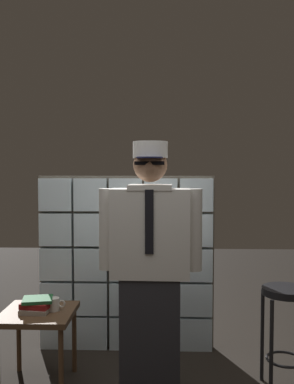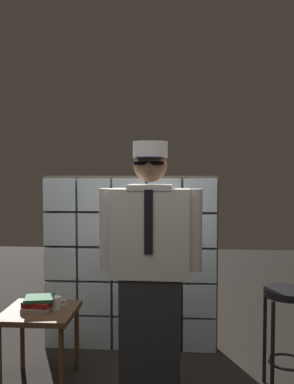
% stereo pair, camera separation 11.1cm
% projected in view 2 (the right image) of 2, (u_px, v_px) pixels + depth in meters
% --- Properties ---
extents(glass_block_wall, '(1.55, 0.10, 1.55)m').
position_uv_depth(glass_block_wall, '(130.00, 264.00, 3.75)').
color(glass_block_wall, silver).
rests_on(glass_block_wall, ground).
extents(standing_person, '(0.71, 0.30, 1.78)m').
position_uv_depth(standing_person, '(150.00, 266.00, 2.91)').
color(standing_person, '#28282D').
rests_on(standing_person, ground).
extents(bar_stool, '(0.34, 0.34, 0.74)m').
position_uv_depth(bar_stool, '(288.00, 316.00, 3.00)').
color(bar_stool, black).
rests_on(bar_stool, ground).
extents(side_table, '(0.52, 0.52, 0.55)m').
position_uv_depth(side_table, '(40.00, 320.00, 3.14)').
color(side_table, '#513823').
rests_on(side_table, ground).
extents(book_stack, '(0.24, 0.22, 0.10)m').
position_uv_depth(book_stack, '(38.00, 304.00, 3.12)').
color(book_stack, gray).
rests_on(book_stack, side_table).
extents(coffee_mug, '(0.13, 0.08, 0.09)m').
position_uv_depth(coffee_mug, '(56.00, 303.00, 3.14)').
color(coffee_mug, silver).
rests_on(coffee_mug, side_table).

